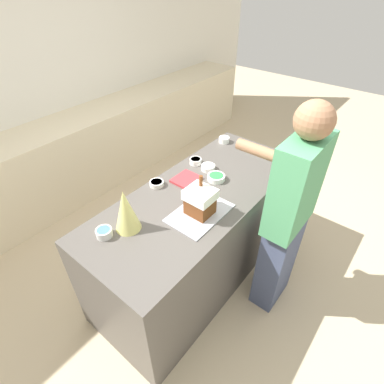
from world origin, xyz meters
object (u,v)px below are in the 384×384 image
object	(u,v)px
decorative_tree	(126,210)
candy_bowl_far_right	(216,177)
gingerbread_house	(200,201)
person	(288,217)
candy_bowl_behind_tray	(196,161)
cookbook	(186,179)
candy_bowl_far_left	(208,167)
candy_bowl_near_tray_right	(224,140)
candy_bowl_beside_tree	(157,183)
candy_bowl_center_rear	(104,232)
baking_tray	(200,213)

from	to	relation	value
decorative_tree	candy_bowl_far_right	distance (m)	0.81
gingerbread_house	person	world-z (taller)	person
candy_bowl_behind_tray	cookbook	bearing A→B (deg)	-158.12
gingerbread_house	candy_bowl_far_left	bearing A→B (deg)	30.79
gingerbread_house	candy_bowl_near_tray_right	xyz separation A→B (m)	(0.93, 0.44, -0.08)
gingerbread_house	cookbook	size ratio (longest dim) A/B	1.32
gingerbread_house	candy_bowl_beside_tree	world-z (taller)	gingerbread_house
candy_bowl_behind_tray	person	xyz separation A→B (m)	(-0.10, -0.89, -0.06)
candy_bowl_far_right	person	size ratio (longest dim) A/B	0.08
candy_bowl_far_left	person	distance (m)	0.76
candy_bowl_near_tray_right	candy_bowl_far_right	bearing A→B (deg)	-151.70
candy_bowl_center_rear	candy_bowl_near_tray_right	size ratio (longest dim) A/B	1.04
baking_tray	candy_bowl_far_left	size ratio (longest dim) A/B	3.82
baking_tray	cookbook	bearing A→B (deg)	53.52
candy_bowl_center_rear	candy_bowl_far_left	xyz separation A→B (m)	(1.00, -0.06, -0.01)
baking_tray	person	world-z (taller)	person
gingerbread_house	candy_bowl_far_right	size ratio (longest dim) A/B	1.95
gingerbread_house	candy_bowl_near_tray_right	distance (m)	1.04
candy_bowl_center_rear	candy_bowl_near_tray_right	xyz separation A→B (m)	(1.47, 0.11, -0.00)
candy_bowl_beside_tree	person	world-z (taller)	person
gingerbread_house	cookbook	distance (m)	0.41
candy_bowl_far_right	candy_bowl_center_rear	bearing A→B (deg)	168.59
candy_bowl_near_tray_right	person	size ratio (longest dim) A/B	0.06
decorative_tree	candy_bowl_center_rear	xyz separation A→B (m)	(-0.14, 0.06, -0.12)
candy_bowl_beside_tree	candy_bowl_near_tray_right	bearing A→B (deg)	-0.81
candy_bowl_far_left	cookbook	xyz separation A→B (m)	(-0.23, 0.04, -0.01)
candy_bowl_beside_tree	candy_bowl_far_left	bearing A→B (deg)	-22.55
candy_bowl_beside_tree	person	size ratio (longest dim) A/B	0.06
baking_tray	cookbook	distance (m)	0.40
candy_bowl_center_rear	person	bearing A→B (deg)	-41.39
decorative_tree	candy_bowl_behind_tray	bearing A→B (deg)	9.37
baking_tray	cookbook	xyz separation A→B (m)	(0.24, 0.32, 0.01)
baking_tray	candy_bowl_far_right	size ratio (longest dim) A/B	3.22
candy_bowl_behind_tray	candy_bowl_near_tray_right	world-z (taller)	candy_bowl_near_tray_right
candy_bowl_center_rear	candy_bowl_beside_tree	bearing A→B (deg)	11.53
candy_bowl_far_right	candy_bowl_near_tray_right	distance (m)	0.62
candy_bowl_behind_tray	candy_bowl_far_right	world-z (taller)	candy_bowl_behind_tray
candy_bowl_center_rear	person	world-z (taller)	person
candy_bowl_far_right	cookbook	xyz separation A→B (m)	(-0.15, 0.17, -0.01)
candy_bowl_far_right	decorative_tree	bearing A→B (deg)	170.97
gingerbread_house	candy_bowl_beside_tree	bearing A→B (deg)	84.48
decorative_tree	candy_bowl_beside_tree	size ratio (longest dim) A/B	2.74
candy_bowl_behind_tray	person	bearing A→B (deg)	-96.43
decorative_tree	candy_bowl_beside_tree	xyz separation A→B (m)	(0.44, 0.18, -0.13)
candy_bowl_behind_tray	candy_bowl_near_tray_right	bearing A→B (deg)	3.14
gingerbread_house	candy_bowl_far_left	size ratio (longest dim) A/B	2.31
candy_bowl_center_rear	cookbook	world-z (taller)	candy_bowl_center_rear
baking_tray	candy_bowl_beside_tree	distance (m)	0.45
baking_tray	candy_bowl_far_right	xyz separation A→B (m)	(0.39, 0.14, 0.02)
decorative_tree	candy_bowl_far_left	xyz separation A→B (m)	(0.86, 0.01, -0.12)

